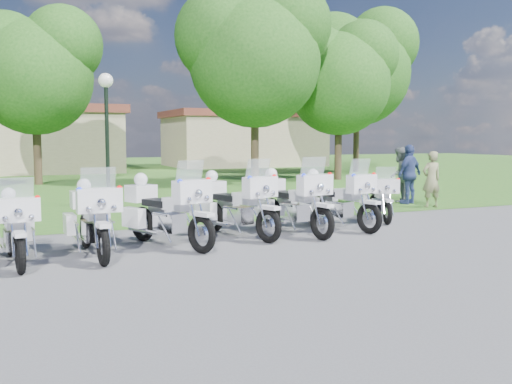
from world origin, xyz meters
name	(u,v)px	position (x,y,z in m)	size (l,w,h in m)	color
ground	(302,242)	(0.00, 0.00, 0.00)	(100.00, 100.00, 0.00)	#545459
grass_lawn	(102,171)	(0.00, 27.00, 0.00)	(100.00, 48.00, 0.01)	#2D6B22
motorcycle_1	(14,226)	(-5.43, 0.25, 0.63)	(0.84, 2.25, 1.51)	black
motorcycle_2	(92,218)	(-4.12, 0.41, 0.69)	(0.85, 2.45, 1.65)	black
motorcycle_3	(165,210)	(-2.66, 0.73, 0.72)	(1.47, 2.42, 1.73)	black
motorcycle_4	(235,204)	(-1.01, 1.20, 0.72)	(1.35, 2.46, 1.71)	black
motorcycle_5	(292,201)	(0.32, 1.10, 0.73)	(1.11, 2.58, 1.74)	black
motorcycle_6	(336,199)	(1.60, 1.32, 0.70)	(1.21, 2.44, 1.67)	black
motorcycle_7	(379,197)	(3.37, 2.05, 0.59)	(1.19, 2.00, 1.42)	black
lamp_post	(106,106)	(-2.65, 7.72, 3.10)	(0.44, 0.44, 4.09)	black
tree_1	(33,66)	(-4.27, 17.51, 5.33)	(6.04, 5.16, 8.06)	#38281C
tree_2	(253,49)	(4.77, 13.60, 6.08)	(6.88, 5.88, 9.18)	#38281C
tree_3	(338,74)	(9.90, 14.74, 5.31)	(6.02, 5.14, 8.03)	#38281C
tree_4	(356,63)	(14.47, 20.06, 6.72)	(7.61, 6.50, 10.15)	#38281C
building_east	(243,139)	(11.00, 30.00, 2.07)	(11.44, 7.28, 4.10)	tan
bystander_a	(431,180)	(6.36, 3.55, 0.86)	(0.63, 0.41, 1.72)	#85875B
bystander_b	(399,175)	(6.41, 5.16, 0.91)	(0.88, 0.69, 1.82)	slate
bystander_c	(409,174)	(6.38, 4.61, 0.96)	(1.12, 0.47, 1.91)	#374885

